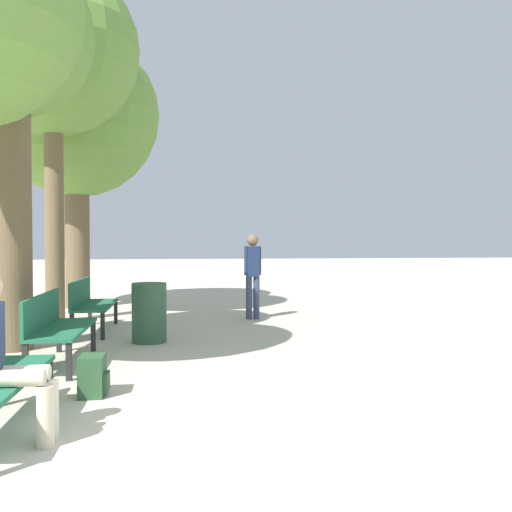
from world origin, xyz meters
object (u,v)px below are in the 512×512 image
at_px(tree_row_1, 9,48).
at_px(backpack, 93,376).
at_px(tree_row_3, 76,117).
at_px(trash_bin, 149,313).
at_px(pedestrian_near, 253,271).
at_px(bench_row_2, 90,301).
at_px(person_seated, 3,353).
at_px(tree_row_2, 53,51).
at_px(bench_row_1, 55,324).

height_order(tree_row_1, backpack, tree_row_1).
bearing_deg(tree_row_3, tree_row_1, -90.00).
bearing_deg(trash_bin, pedestrian_near, 51.12).
xyz_separation_m(bench_row_2, tree_row_3, (-0.80, 3.39, 3.72)).
distance_m(tree_row_3, person_seated, 9.42).
height_order(tree_row_2, pedestrian_near, tree_row_2).
bearing_deg(tree_row_2, bench_row_2, -55.49).
xyz_separation_m(bench_row_2, tree_row_1, (-0.80, -1.45, 3.63)).
xyz_separation_m(bench_row_2, trash_bin, (1.04, -1.11, -0.06)).
bearing_deg(trash_bin, tree_row_3, 112.33).
bearing_deg(tree_row_2, pedestrian_near, -0.44).
distance_m(bench_row_1, tree_row_3, 7.03).
bearing_deg(backpack, trash_bin, 82.84).
relative_size(tree_row_3, person_seated, 4.68).
bearing_deg(tree_row_3, person_seated, -83.11).
height_order(tree_row_2, backpack, tree_row_2).
height_order(bench_row_1, pedestrian_near, pedestrian_near).
distance_m(bench_row_1, tree_row_1, 3.87).
relative_size(tree_row_2, pedestrian_near, 4.04).
relative_size(bench_row_2, person_seated, 1.32).
bearing_deg(tree_row_3, bench_row_1, -82.25).
relative_size(bench_row_1, person_seated, 1.32).
distance_m(backpack, trash_bin, 2.91).
bearing_deg(tree_row_1, backpack, -59.70).
bearing_deg(tree_row_3, pedestrian_near, -31.54).
distance_m(tree_row_2, backpack, 7.16).
distance_m(tree_row_1, trash_bin, 4.14).
bearing_deg(bench_row_1, tree_row_2, 102.29).
relative_size(bench_row_1, tree_row_3, 0.28).
bearing_deg(bench_row_1, trash_bin, 53.67).
height_order(bench_row_1, tree_row_3, tree_row_3).
bearing_deg(bench_row_2, person_seated, -87.36).
bearing_deg(tree_row_3, tree_row_2, -90.00).
height_order(tree_row_1, person_seated, tree_row_1).
xyz_separation_m(bench_row_2, backpack, (0.68, -3.98, -0.31)).
relative_size(tree_row_1, tree_row_3, 0.90).
relative_size(tree_row_1, trash_bin, 6.23).
relative_size(backpack, pedestrian_near, 0.25).
bearing_deg(backpack, pedestrian_near, 67.01).
bearing_deg(tree_row_1, tree_row_3, 90.00).
bearing_deg(trash_bin, person_seated, -100.82).
xyz_separation_m(person_seated, trash_bin, (0.80, 4.17, -0.25)).
distance_m(tree_row_1, person_seated, 5.26).
bearing_deg(pedestrian_near, tree_row_2, 179.56).
height_order(tree_row_2, trash_bin, tree_row_2).
relative_size(tree_row_1, backpack, 13.78).
bearing_deg(trash_bin, backpack, -97.16).
distance_m(bench_row_2, person_seated, 5.29).
relative_size(tree_row_2, backpack, 16.44).
relative_size(bench_row_1, backpack, 4.33).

